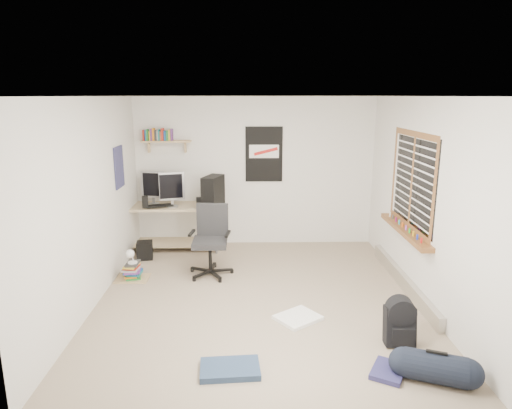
{
  "coord_description": "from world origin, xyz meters",
  "views": [
    {
      "loc": [
        -0.14,
        -5.36,
        2.51
      ],
      "look_at": [
        -0.02,
        0.47,
        1.11
      ],
      "focal_mm": 32.0,
      "sensor_mm": 36.0,
      "label": 1
    }
  ],
  "objects_px": {
    "desk": "(170,227)",
    "book_stack": "(132,269)",
    "backpack": "(399,326)",
    "duffel_bag": "(435,368)",
    "office_chair": "(210,242)"
  },
  "relations": [
    {
      "from": "desk",
      "to": "book_stack",
      "type": "relative_size",
      "value": 3.62
    },
    {
      "from": "backpack",
      "to": "book_stack",
      "type": "height_order",
      "value": "backpack"
    },
    {
      "from": "backpack",
      "to": "duffel_bag",
      "type": "height_order",
      "value": "duffel_bag"
    },
    {
      "from": "duffel_bag",
      "to": "desk",
      "type": "bearing_deg",
      "value": 149.35
    },
    {
      "from": "desk",
      "to": "duffel_bag",
      "type": "distance_m",
      "value": 4.81
    },
    {
      "from": "desk",
      "to": "duffel_bag",
      "type": "relative_size",
      "value": 3.14
    },
    {
      "from": "desk",
      "to": "office_chair",
      "type": "distance_m",
      "value": 1.44
    },
    {
      "from": "desk",
      "to": "duffel_bag",
      "type": "bearing_deg",
      "value": -73.93
    },
    {
      "from": "duffel_bag",
      "to": "office_chair",
      "type": "bearing_deg",
      "value": 151.9
    },
    {
      "from": "desk",
      "to": "duffel_bag",
      "type": "xyz_separation_m",
      "value": [
        2.97,
        -3.77,
        -0.22
      ]
    },
    {
      "from": "desk",
      "to": "backpack",
      "type": "height_order",
      "value": "desk"
    },
    {
      "from": "office_chair",
      "to": "duffel_bag",
      "type": "xyz_separation_m",
      "value": [
        2.21,
        -2.56,
        -0.35
      ]
    },
    {
      "from": "desk",
      "to": "office_chair",
      "type": "bearing_deg",
      "value": -79.93
    },
    {
      "from": "desk",
      "to": "backpack",
      "type": "bearing_deg",
      "value": -69.72
    },
    {
      "from": "desk",
      "to": "backpack",
      "type": "xyz_separation_m",
      "value": [
        2.86,
        -3.13,
        -0.16
      ]
    }
  ]
}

